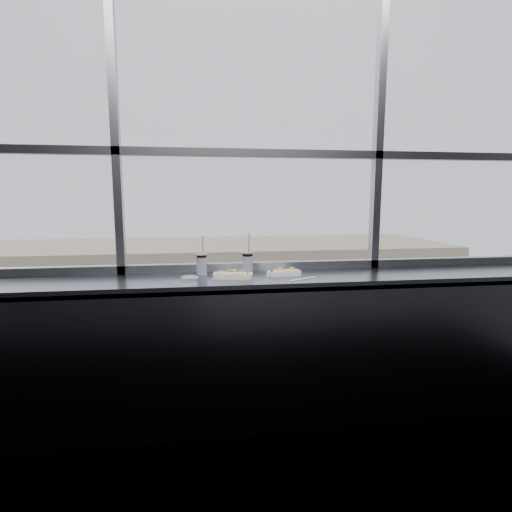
{
  "coord_description": "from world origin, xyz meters",
  "views": [
    {
      "loc": [
        -0.43,
        -1.58,
        1.67
      ],
      "look_at": [
        -0.02,
        1.23,
        1.25
      ],
      "focal_mm": 28.0,
      "sensor_mm": 36.0,
      "label": 1
    }
  ],
  "objects": [
    {
      "name": "car_near_c",
      "position": [
        0.66,
        17.5,
        -10.01
      ],
      "size": [
        2.4,
        5.63,
        1.87
      ],
      "primitive_type": "imported",
      "rotation": [
        0.0,
        0.0,
        1.56
      ],
      "color": "#B13A29",
      "rests_on": "street_asphalt"
    },
    {
      "name": "plaza_ground",
      "position": [
        0.0,
        45.0,
        -11.0
      ],
      "size": [
        120.0,
        120.0,
        0.0
      ],
      "primitive_type": "plane",
      "color": "#999999",
      "rests_on": "ground"
    },
    {
      "name": "window_glass",
      "position": [
        0.0,
        1.52,
        2.3
      ],
      "size": [
        6.0,
        0.0,
        6.0
      ],
      "primitive_type": "plane",
      "rotation": [
        1.57,
        0.0,
        0.0
      ],
      "color": "silver",
      "rests_on": "ground"
    },
    {
      "name": "wrapper",
      "position": [
        -0.49,
        1.2,
        1.11
      ],
      "size": [
        0.11,
        0.08,
        0.03
      ],
      "primitive_type": "ellipsoid",
      "color": "silver",
      "rests_on": "counter"
    },
    {
      "name": "car_far_c",
      "position": [
        10.53,
        25.5,
        -9.93
      ],
      "size": [
        2.63,
        6.1,
        2.02
      ],
      "primitive_type": "imported",
      "rotation": [
        0.0,
        0.0,
        1.59
      ],
      "color": "white",
      "rests_on": "street_asphalt"
    },
    {
      "name": "car_far_a",
      "position": [
        -10.44,
        25.5,
        -9.95
      ],
      "size": [
        2.75,
        6.05,
        1.98
      ],
      "primitive_type": "imported",
      "rotation": [
        0.0,
        0.0,
        1.62
      ],
      "color": "black",
      "rests_on": "street_asphalt"
    },
    {
      "name": "loose_straw",
      "position": [
        0.29,
        1.07,
        1.1
      ],
      "size": [
        0.21,
        0.11,
        0.01
      ],
      "primitive_type": "cylinder",
      "rotation": [
        0.0,
        1.57,
        0.45
      ],
      "color": "white",
      "rests_on": "counter"
    },
    {
      "name": "car_far_b",
      "position": [
        3.12,
        25.5,
        -9.97
      ],
      "size": [
        3.13,
        6.07,
        1.94
      ],
      "primitive_type": "imported",
      "rotation": [
        0.0,
        0.0,
        1.45
      ],
      "color": "maroon",
      "rests_on": "street_asphalt"
    },
    {
      "name": "tree_right",
      "position": [
        10.74,
        29.5,
        -7.18
      ],
      "size": [
        3.6,
        3.6,
        5.63
      ],
      "color": "#47382B",
      "rests_on": "far_sidewalk"
    },
    {
      "name": "hotdog_tray_left",
      "position": [
        -0.19,
        1.17,
        1.13
      ],
      "size": [
        0.28,
        0.15,
        0.07
      ],
      "rotation": [
        0.0,
        0.0,
        -0.23
      ],
      "color": "white",
      "rests_on": "counter"
    },
    {
      "name": "tree_center",
      "position": [
        2.35,
        29.5,
        -7.86
      ],
      "size": [
        2.96,
        2.96,
        4.63
      ],
      "color": "#47382B",
      "rests_on": "far_sidewalk"
    },
    {
      "name": "window_mullions",
      "position": [
        0.0,
        1.5,
        2.3
      ],
      "size": [
        6.0,
        0.08,
        2.4
      ],
      "primitive_type": null,
      "color": "gray",
      "rests_on": "ground"
    },
    {
      "name": "counter_fascia",
      "position": [
        0.0,
        0.97,
        0.55
      ],
      "size": [
        6.0,
        0.04,
        1.04
      ],
      "primitive_type": "cube",
      "color": "slate",
      "rests_on": "ground"
    },
    {
      "name": "car_near_b",
      "position": [
        -6.18,
        17.5,
        -9.99
      ],
      "size": [
        2.79,
        5.86,
        1.9
      ],
      "primitive_type": "imported",
      "rotation": [
        0.0,
        0.0,
        1.64
      ],
      "color": "black",
      "rests_on": "street_asphalt"
    },
    {
      "name": "far_sidewalk",
      "position": [
        0.0,
        29.5,
        -10.98
      ],
      "size": [
        80.0,
        6.0,
        0.04
      ],
      "primitive_type": "cube",
      "color": "#999999",
      "rests_on": "plaza_ground"
    },
    {
      "name": "tree_left",
      "position": [
        -8.81,
        29.5,
        -7.98
      ],
      "size": [
        2.85,
        2.85,
        4.46
      ],
      "color": "#47382B",
      "rests_on": "far_sidewalk"
    },
    {
      "name": "pedestrian_d",
      "position": [
        10.04,
        30.14,
        -9.92
      ],
      "size": [
        0.92,
        0.69,
        2.08
      ],
      "primitive_type": "imported",
      "rotation": [
        0.0,
        0.0,
        3.14
      ],
      "color": "#66605B",
      "rests_on": "far_sidewalk"
    },
    {
      "name": "far_building",
      "position": [
        0.0,
        39.5,
        -7.0
      ],
      "size": [
        50.0,
        14.0,
        8.0
      ],
      "primitive_type": "cube",
      "color": "#9B8569",
      "rests_on": "plaza_ground"
    },
    {
      "name": "soda_cup_right",
      "position": [
        -0.07,
        1.33,
        1.19
      ],
      "size": [
        0.08,
        0.08,
        0.31
      ],
      "color": "white",
      "rests_on": "counter"
    },
    {
      "name": "wall_back_lower",
      "position": [
        0.0,
        1.5,
        0.55
      ],
      "size": [
        6.0,
        0.0,
        6.0
      ],
      "primitive_type": "plane",
      "rotation": [
        1.57,
        0.0,
        0.0
      ],
      "color": "black",
      "rests_on": "ground"
    },
    {
      "name": "soda_cup_left",
      "position": [
        -0.4,
        1.36,
        1.19
      ],
      "size": [
        0.08,
        0.08,
        0.29
      ],
      "color": "white",
      "rests_on": "counter"
    },
    {
      "name": "hotdog_tray_right",
      "position": [
        0.19,
        1.23,
        1.12
      ],
      "size": [
        0.25,
        0.11,
        0.06
      ],
      "rotation": [
        0.0,
        0.0,
        0.13
      ],
      "color": "white",
      "rests_on": "counter"
    },
    {
      "name": "counter",
      "position": [
        0.0,
        1.23,
        1.07
      ],
      "size": [
        6.0,
        0.55,
        0.06
      ],
      "primitive_type": "cube",
      "color": "slate",
      "rests_on": "ground"
    },
    {
      "name": "pedestrian_b",
      "position": [
        0.65,
        30.01,
        -10.02
      ],
      "size": [
        0.84,
        0.63,
        1.88
      ],
      "primitive_type": "imported",
      "color": "#66605B",
      "rests_on": "far_sidewalk"
    },
    {
      "name": "pedestrian_c",
      "position": [
        4.57,
        28.55,
        -9.88
      ],
      "size": [
        0.72,
        0.96,
        2.16
      ],
      "primitive_type": "imported",
      "rotation": [
        0.0,
        0.0,
        1.57
      ],
      "color": "#66605B",
      "rests_on": "far_sidewalk"
    },
    {
      "name": "street_asphalt",
      "position": [
        0.0,
        21.5,
        -10.97
      ],
      "size": [
        80.0,
        10.0,
        0.06
      ],
      "primitive_type": "cube",
      "color": "black",
      "rests_on": "plaza_ground"
    },
    {
      "name": "car_near_e",
      "position": [
        14.53,
        17.5,
        -9.78
      ],
      "size": [
        3.25,
        7.12,
        2.33
      ],
      "primitive_type": "imported",
      "rotation": [
        0.0,
        0.0,
        1.52
      ],
      "color": "navy",
      "rests_on": "street_asphalt"
    }
  ]
}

